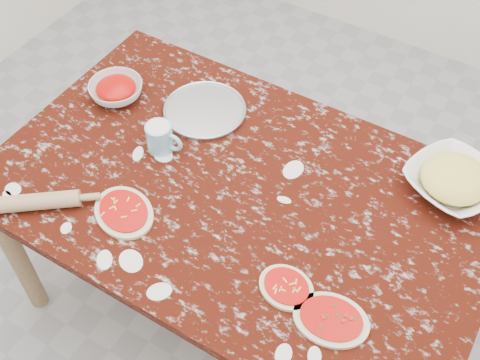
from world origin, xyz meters
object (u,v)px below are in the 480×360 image
object	(u,v)px
sauce_bowl	(116,90)
cheese_bowl	(453,182)
worktable	(240,206)
pizza_tray	(205,111)
rolling_pin	(36,202)
flour_mug	(160,138)

from	to	relation	value
sauce_bowl	cheese_bowl	distance (m)	1.20
worktable	pizza_tray	distance (m)	0.39
worktable	cheese_bowl	distance (m)	0.68
worktable	cheese_bowl	size ratio (longest dim) A/B	5.64
worktable	sauce_bowl	xyz separation A→B (m)	(-0.61, 0.14, 0.11)
pizza_tray	rolling_pin	bearing A→B (deg)	-108.47
worktable	flour_mug	size ratio (longest dim) A/B	12.13
pizza_tray	rolling_pin	xyz separation A→B (m)	(-0.21, -0.63, 0.02)
worktable	flour_mug	xyz separation A→B (m)	(-0.32, 0.02, 0.14)
rolling_pin	pizza_tray	bearing A→B (deg)	71.53
pizza_tray	cheese_bowl	xyz separation A→B (m)	(0.87, 0.11, 0.03)
worktable	pizza_tray	world-z (taller)	pizza_tray
sauce_bowl	rolling_pin	distance (m)	0.54
cheese_bowl	flour_mug	distance (m)	0.95
worktable	rolling_pin	world-z (taller)	rolling_pin
worktable	sauce_bowl	size ratio (longest dim) A/B	8.23
pizza_tray	sauce_bowl	xyz separation A→B (m)	(-0.32, -0.10, 0.02)
cheese_bowl	rolling_pin	world-z (taller)	cheese_bowl
cheese_bowl	flour_mug	world-z (taller)	flour_mug
flour_mug	worktable	bearing A→B (deg)	-3.18
worktable	pizza_tray	size ratio (longest dim) A/B	5.52
pizza_tray	flour_mug	distance (m)	0.23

